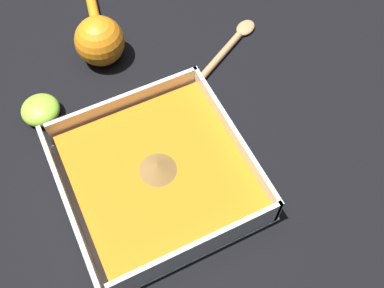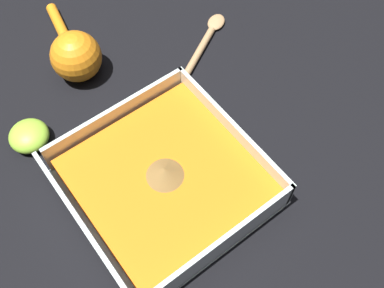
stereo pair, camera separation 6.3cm
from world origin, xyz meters
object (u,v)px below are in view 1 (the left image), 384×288
Objects in this scene: square_dish at (156,177)px; wooden_spoon at (221,55)px; lemon_squeezer at (99,39)px; lemon_half at (41,110)px.

square_dish is 1.20× the size of wooden_spoon.
square_dish is at bearing 7.68° from lemon_squeezer.
lemon_squeezer is at bearing 176.68° from square_dish.
lemon_squeezer is at bearing 123.13° from wooden_spoon.
lemon_half is at bearing -148.72° from square_dish.
square_dish is 0.21m from lemon_half.
lemon_half reaches higher than wooden_spoon.
lemon_squeezer is at bearing 121.39° from lemon_half.
square_dish is 4.19× the size of lemon_half.
wooden_spoon is at bearing 73.24° from lemon_squeezer.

